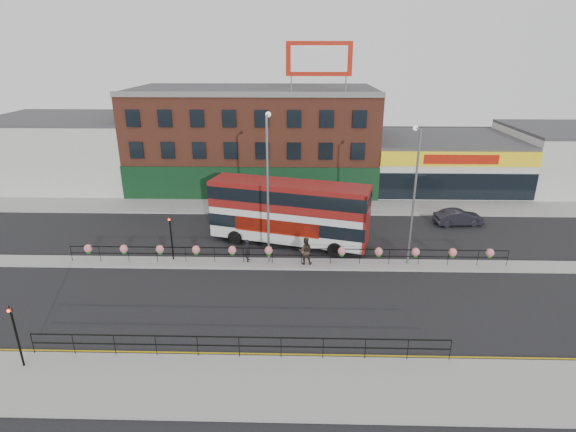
{
  "coord_description": "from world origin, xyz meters",
  "views": [
    {
      "loc": [
        0.78,
        -27.89,
        14.02
      ],
      "look_at": [
        0.0,
        3.0,
        2.5
      ],
      "focal_mm": 28.0,
      "sensor_mm": 36.0,
      "label": 1
    }
  ],
  "objects_px": {
    "lamp_column_east": "(414,186)",
    "pedestrian_a": "(248,250)",
    "pedestrian_b": "(305,251)",
    "lamp_column_west": "(268,178)",
    "car": "(458,217)",
    "double_decker_bus": "(289,207)"
  },
  "relations": [
    {
      "from": "double_decker_bus",
      "to": "pedestrian_b",
      "type": "height_order",
      "value": "double_decker_bus"
    },
    {
      "from": "double_decker_bus",
      "to": "car",
      "type": "height_order",
      "value": "double_decker_bus"
    },
    {
      "from": "car",
      "to": "lamp_column_east",
      "type": "distance_m",
      "value": 10.86
    },
    {
      "from": "car",
      "to": "lamp_column_west",
      "type": "distance_m",
      "value": 18.14
    },
    {
      "from": "pedestrian_b",
      "to": "lamp_column_west",
      "type": "relative_size",
      "value": 0.19
    },
    {
      "from": "double_decker_bus",
      "to": "lamp_column_east",
      "type": "xyz_separation_m",
      "value": [
        8.23,
        -3.33,
        2.65
      ]
    },
    {
      "from": "double_decker_bus",
      "to": "pedestrian_b",
      "type": "distance_m",
      "value": 4.37
    },
    {
      "from": "car",
      "to": "lamp_column_west",
      "type": "height_order",
      "value": "lamp_column_west"
    },
    {
      "from": "lamp_column_west",
      "to": "lamp_column_east",
      "type": "relative_size",
      "value": 1.09
    },
    {
      "from": "pedestrian_b",
      "to": "pedestrian_a",
      "type": "bearing_deg",
      "value": -6.18
    },
    {
      "from": "double_decker_bus",
      "to": "lamp_column_west",
      "type": "xyz_separation_m",
      "value": [
        -1.33,
        -3.3,
        3.15
      ]
    },
    {
      "from": "double_decker_bus",
      "to": "lamp_column_east",
      "type": "height_order",
      "value": "lamp_column_east"
    },
    {
      "from": "lamp_column_east",
      "to": "double_decker_bus",
      "type": "bearing_deg",
      "value": 157.99
    },
    {
      "from": "pedestrian_a",
      "to": "pedestrian_b",
      "type": "relative_size",
      "value": 0.84
    },
    {
      "from": "pedestrian_b",
      "to": "lamp_column_east",
      "type": "distance_m",
      "value": 8.38
    },
    {
      "from": "pedestrian_b",
      "to": "lamp_column_west",
      "type": "bearing_deg",
      "value": -12.4
    },
    {
      "from": "lamp_column_west",
      "to": "pedestrian_a",
      "type": "bearing_deg",
      "value": -173.64
    },
    {
      "from": "lamp_column_east",
      "to": "pedestrian_a",
      "type": "bearing_deg",
      "value": -179.29
    },
    {
      "from": "lamp_column_west",
      "to": "lamp_column_east",
      "type": "distance_m",
      "value": 9.58
    },
    {
      "from": "car",
      "to": "pedestrian_a",
      "type": "distance_m",
      "value": 18.68
    },
    {
      "from": "car",
      "to": "lamp_column_west",
      "type": "relative_size",
      "value": 0.41
    },
    {
      "from": "pedestrian_a",
      "to": "lamp_column_west",
      "type": "distance_m",
      "value": 5.36
    }
  ]
}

